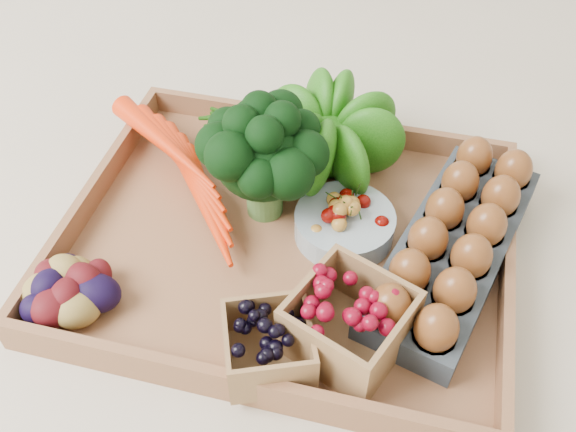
% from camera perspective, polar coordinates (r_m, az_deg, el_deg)
% --- Properties ---
extents(ground, '(4.00, 4.00, 0.00)m').
position_cam_1_polar(ground, '(0.83, 0.00, -2.84)').
color(ground, beige).
rests_on(ground, ground).
extents(tray, '(0.55, 0.45, 0.01)m').
position_cam_1_polar(tray, '(0.83, 0.00, -2.50)').
color(tray, '#92603D').
rests_on(tray, ground).
extents(carrots, '(0.22, 0.16, 0.05)m').
position_cam_1_polar(carrots, '(0.87, -8.18, 3.27)').
color(carrots, '#F13009').
rests_on(carrots, tray).
extents(lettuce, '(0.14, 0.14, 0.14)m').
position_cam_1_polar(lettuce, '(0.87, 3.48, 7.76)').
color(lettuce, '#134D0C').
rests_on(lettuce, tray).
extents(broccoli, '(0.16, 0.16, 0.12)m').
position_cam_1_polar(broccoli, '(0.81, -2.16, 3.60)').
color(broccoli, black).
rests_on(broccoli, tray).
extents(cherry_bowl, '(0.13, 0.13, 0.03)m').
position_cam_1_polar(cherry_bowl, '(0.82, 5.04, -0.78)').
color(cherry_bowl, '#8C9EA5').
rests_on(cherry_bowl, tray).
extents(egg_carton, '(0.20, 0.35, 0.04)m').
position_cam_1_polar(egg_carton, '(0.81, 14.39, -3.01)').
color(egg_carton, '#353C44').
rests_on(egg_carton, tray).
extents(potatoes, '(0.12, 0.12, 0.07)m').
position_cam_1_polar(potatoes, '(0.78, -19.18, -5.51)').
color(potatoes, '#410A0E').
rests_on(potatoes, tray).
extents(punnet_blackberry, '(0.12, 0.12, 0.06)m').
position_cam_1_polar(punnet_blackberry, '(0.69, -1.74, -11.46)').
color(punnet_blackberry, black).
rests_on(punnet_blackberry, tray).
extents(punnet_raspberry, '(0.15, 0.15, 0.08)m').
position_cam_1_polar(punnet_raspberry, '(0.70, 5.45, -9.42)').
color(punnet_raspberry, '#670415').
rests_on(punnet_raspberry, tray).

